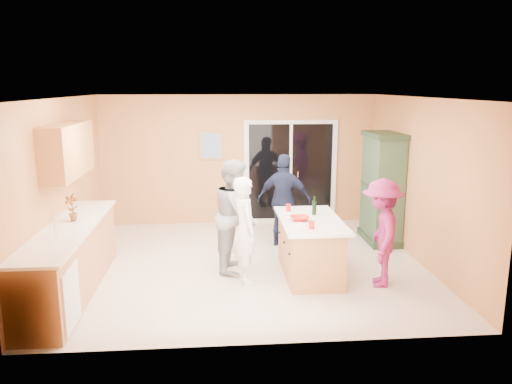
{
  "coord_description": "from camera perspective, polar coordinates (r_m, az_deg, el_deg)",
  "views": [
    {
      "loc": [
        -0.48,
        -7.47,
        2.78
      ],
      "look_at": [
        0.15,
        0.1,
        1.15
      ],
      "focal_mm": 35.0,
      "sensor_mm": 36.0,
      "label": 1
    }
  ],
  "objects": [
    {
      "name": "woman_white",
      "position": [
        7.13,
        -1.28,
        -4.31
      ],
      "size": [
        0.48,
        0.63,
        1.53
      ],
      "primitive_type": "imported",
      "rotation": [
        0.0,
        0.0,
        1.79
      ],
      "color": "white",
      "rests_on": "floor"
    },
    {
      "name": "upper_cabinets",
      "position": [
        7.62,
        -20.74,
        4.51
      ],
      "size": [
        0.35,
        1.6,
        0.75
      ],
      "primitive_type": "cube",
      "color": "#B97048",
      "rests_on": "wall_left"
    },
    {
      "name": "wall_left",
      "position": [
        7.95,
        -21.26,
        0.54
      ],
      "size": [
        0.1,
        5.0,
        2.6
      ],
      "primitive_type": "cube",
      "color": "#EF9E62",
      "rests_on": "ground"
    },
    {
      "name": "ceiling",
      "position": [
        7.49,
        -1.1,
        10.73
      ],
      "size": [
        5.5,
        5.0,
        0.1
      ],
      "primitive_type": "cube",
      "color": "white",
      "rests_on": "wall_back"
    },
    {
      "name": "tumbler_far",
      "position": [
        6.86,
        6.37,
        -3.75
      ],
      "size": [
        0.09,
        0.09,
        0.11
      ],
      "primitive_type": "cylinder",
      "rotation": [
        0.0,
        0.0,
        0.27
      ],
      "color": "red",
      "rests_on": "kitchen_island"
    },
    {
      "name": "wall_front",
      "position": [
        5.21,
        0.71,
        -4.41
      ],
      "size": [
        5.5,
        0.1,
        2.6
      ],
      "primitive_type": "cube",
      "color": "#EF9E62",
      "rests_on": "ground"
    },
    {
      "name": "woman_magenta",
      "position": [
        7.19,
        14.14,
        -4.55
      ],
      "size": [
        0.8,
        1.1,
        1.53
      ],
      "primitive_type": "imported",
      "rotation": [
        0.0,
        0.0,
        -1.82
      ],
      "color": "#811C4D",
      "rests_on": "floor"
    },
    {
      "name": "green_hutch",
      "position": [
        9.19,
        14.21,
        0.3
      ],
      "size": [
        0.57,
        1.07,
        1.97
      ],
      "color": "#203420",
      "rests_on": "floor"
    },
    {
      "name": "wall_right",
      "position": [
        8.27,
        18.32,
        1.18
      ],
      "size": [
        0.1,
        5.0,
        2.6
      ],
      "primitive_type": "cube",
      "color": "#EF9E62",
      "rests_on": "ground"
    },
    {
      "name": "woman_grey",
      "position": [
        7.56,
        -2.35,
        -2.68
      ],
      "size": [
        0.78,
        0.93,
        1.71
      ],
      "primitive_type": "imported",
      "rotation": [
        0.0,
        0.0,
        1.39
      ],
      "color": "gray",
      "rests_on": "floor"
    },
    {
      "name": "floor",
      "position": [
        7.99,
        -1.02,
        -8.26
      ],
      "size": [
        5.5,
        5.5,
        0.0
      ],
      "primitive_type": "plane",
      "color": "beige",
      "rests_on": "ground"
    },
    {
      "name": "kitchen_island",
      "position": [
        7.48,
        6.16,
        -6.49
      ],
      "size": [
        0.89,
        1.64,
        0.86
      ],
      "rotation": [
        0.0,
        0.0,
        0.0
      ],
      "color": "#B97048",
      "rests_on": "floor"
    },
    {
      "name": "serving_bowl",
      "position": [
        7.25,
        5.0,
        -3.03
      ],
      "size": [
        0.31,
        0.31,
        0.07
      ],
      "primitive_type": "imported",
      "rotation": [
        0.0,
        0.0,
        0.18
      ],
      "color": "red",
      "rests_on": "kitchen_island"
    },
    {
      "name": "white_plate",
      "position": [
        7.05,
        5.05,
        -3.68
      ],
      "size": [
        0.25,
        0.25,
        0.01
      ],
      "primitive_type": "cylinder",
      "rotation": [
        0.0,
        0.0,
        0.35
      ],
      "color": "white",
      "rests_on": "kitchen_island"
    },
    {
      "name": "wall_back",
      "position": [
        10.09,
        -1.98,
        3.68
      ],
      "size": [
        5.5,
        0.1,
        2.6
      ],
      "primitive_type": "cube",
      "color": "#EF9E62",
      "rests_on": "ground"
    },
    {
      "name": "sliding_door",
      "position": [
        10.2,
        3.95,
        2.32
      ],
      "size": [
        1.9,
        0.07,
        2.1
      ],
      "color": "silver",
      "rests_on": "floor"
    },
    {
      "name": "framed_picture",
      "position": [
        10.02,
        -5.14,
        5.3
      ],
      "size": [
        0.46,
        0.04,
        0.56
      ],
      "color": "#A38251",
      "rests_on": "wall_back"
    },
    {
      "name": "tumbler_near",
      "position": [
        7.77,
        3.71,
        -1.8
      ],
      "size": [
        0.08,
        0.08,
        0.11
      ],
      "primitive_type": "cylinder",
      "rotation": [
        0.0,
        0.0,
        0.01
      ],
      "color": "red",
      "rests_on": "kitchen_island"
    },
    {
      "name": "wine_bottle",
      "position": [
        7.59,
        6.67,
        -1.76
      ],
      "size": [
        0.07,
        0.07,
        0.29
      ],
      "rotation": [
        0.0,
        0.0,
        0.18
      ],
      "color": "black",
      "rests_on": "kitchen_island"
    },
    {
      "name": "woman_navy",
      "position": [
        8.71,
        3.27,
        -0.96
      ],
      "size": [
        1.03,
        0.68,
        1.62
      ],
      "primitive_type": "imported",
      "rotation": [
        0.0,
        0.0,
        2.82
      ],
      "color": "#191E38",
      "rests_on": "floor"
    },
    {
      "name": "left_cabinet_run",
      "position": [
        7.11,
        -20.75,
        -7.75
      ],
      "size": [
        0.65,
        3.05,
        1.24
      ],
      "color": "#B97048",
      "rests_on": "floor"
    },
    {
      "name": "tulip_vase",
      "position": [
        7.31,
        -20.26,
        -1.68
      ],
      "size": [
        0.23,
        0.18,
        0.38
      ],
      "primitive_type": "imported",
      "rotation": [
        0.0,
        0.0,
        -0.23
      ],
      "color": "red",
      "rests_on": "left_cabinet_run"
    }
  ]
}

